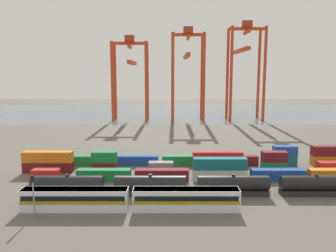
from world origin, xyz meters
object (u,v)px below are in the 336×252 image
Objects in this scene: passenger_train at (131,198)px; shipping_container_5 at (278,175)px; freight_tank_row at (234,185)px; shipping_container_2 at (162,175)px; shipping_container_7 at (49,167)px; shipping_container_21 at (235,160)px; shipping_container_24 at (335,160)px; signal_mast at (34,190)px; gantry_crane_central at (188,65)px; gantry_crane_west at (131,70)px; gantry_crane_east at (245,61)px.

passenger_train is 3.18× the size of shipping_container_5.
freight_tank_row is 17.23m from shipping_container_2.
shipping_container_7 is 1.00× the size of shipping_container_21.
shipping_container_21 is at bearing 180.00° from shipping_container_24.
freight_tank_row reaches higher than shipping_container_7.
shipping_container_2 is (-14.38, 9.46, -0.71)m from freight_tank_row.
signal_mast reaches higher than shipping_container_24.
shipping_container_7 is 112.85m from gantry_crane_central.
shipping_container_2 is at bearing -145.68° from shipping_container_21.
shipping_container_2 is (21.33, 19.59, -3.35)m from signal_mast.
freight_tank_row is at bearing -74.37° from gantry_crane_west.
shipping_container_21 is at bearing 51.02° from passenger_train.
passenger_train is 0.88× the size of gantry_crane_west.
passenger_train is at bearing -97.73° from gantry_crane_central.
shipping_container_7 is (-42.43, 15.98, -0.71)m from freight_tank_row.
shipping_container_5 is 112.82m from gantry_crane_central.
signal_mast is at bearing -116.35° from gantry_crane_east.
gantry_crane_central is at bearing 109.43° from shipping_container_24.
gantry_crane_central reaches higher than shipping_container_7.
shipping_container_5 is at bearing -145.79° from shipping_container_24.
signal_mast is 0.15× the size of gantry_crane_central.
shipping_container_24 is (66.78, 32.62, -3.35)m from signal_mast.
shipping_container_24 is 99.94m from gantry_crane_east.
shipping_container_5 is 0.28× the size of gantry_crane_west.
shipping_container_5 is 1.00× the size of shipping_container_24.
gantry_crane_east is (15.79, 108.43, 29.59)m from shipping_container_5.
shipping_container_24 is 104.86m from gantry_crane_central.
freight_tank_row is 6.61× the size of shipping_container_2.
signal_mast is 145.25m from gantry_crane_east.
shipping_container_5 and shipping_container_24 have the same top height.
signal_mast reaches higher than shipping_container_7.
gantry_crane_west is (9.56, 101.50, 25.03)m from shipping_container_7.
shipping_container_7 is (-6.72, 26.10, -3.35)m from signal_mast.
shipping_container_7 is 73.79m from shipping_container_24.
shipping_container_5 is at bearing -82.39° from gantry_crane_central.
shipping_container_2 and shipping_container_24 have the same top height.
gantry_crane_west is 0.91× the size of gantry_crane_central.
shipping_container_24 is at bearing 35.90° from freight_tank_row.
gantry_crane_central reaches higher than shipping_container_24.
passenger_train is at bearing -45.87° from shipping_container_7.
shipping_container_21 is 105.17m from gantry_crane_west.
gantry_crane_east is at bearing 0.39° from gantry_crane_west.
shipping_container_7 is 0.24× the size of gantry_crane_east.
passenger_train is at bearing -110.66° from gantry_crane_east.
freight_tank_row reaches higher than shipping_container_5.
gantry_crane_west is at bearing 111.59° from shipping_container_21.
gantry_crane_central is (-2.58, 117.88, 26.93)m from freight_tank_row.
shipping_container_5 is 54.73m from shipping_container_7.
shipping_container_7 is 127.20m from gantry_crane_east.
shipping_container_24 is (19.17, 13.03, 0.00)m from shipping_container_5.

